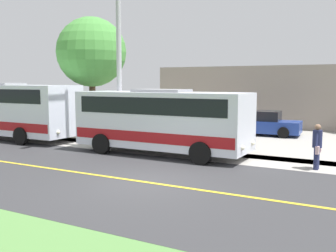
# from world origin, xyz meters

# --- Properties ---
(ground_plane) EXTENTS (120.00, 120.00, 0.00)m
(ground_plane) POSITION_xyz_m (0.00, 0.00, 0.00)
(ground_plane) COLOR #548442
(road_surface) EXTENTS (8.00, 100.00, 0.01)m
(road_surface) POSITION_xyz_m (0.00, 0.00, 0.00)
(road_surface) COLOR #333335
(road_surface) RESTS_ON ground
(sidewalk) EXTENTS (2.40, 100.00, 0.01)m
(sidewalk) POSITION_xyz_m (-5.20, 0.00, 0.00)
(sidewalk) COLOR #9E9991
(sidewalk) RESTS_ON ground
(parking_lot_surface) EXTENTS (14.00, 36.00, 0.01)m
(parking_lot_surface) POSITION_xyz_m (-12.40, 3.00, 0.00)
(parking_lot_surface) COLOR #9E9991
(parking_lot_surface) RESTS_ON ground
(road_centre_line) EXTENTS (0.16, 100.00, 0.00)m
(road_centre_line) POSITION_xyz_m (0.00, 0.00, 0.01)
(road_centre_line) COLOR gold
(road_centre_line) RESTS_ON ground
(shuttle_bus_front) EXTENTS (2.63, 7.84, 2.86)m
(shuttle_bus_front) POSITION_xyz_m (-4.49, -1.95, 1.58)
(shuttle_bus_front) COLOR silver
(shuttle_bus_front) RESTS_ON ground
(pedestrian_with_bags) EXTENTS (0.72, 0.34, 1.66)m
(pedestrian_with_bags) POSITION_xyz_m (-4.60, 4.50, 0.89)
(pedestrian_with_bags) COLOR #1E2347
(pedestrian_with_bags) RESTS_ON ground
(street_light_pole) EXTENTS (1.97, 0.24, 8.80)m
(street_light_pole) POSITION_xyz_m (-4.89, -4.55, 4.81)
(street_light_pole) COLOR #9E9EA3
(street_light_pole) RESTS_ON ground
(parked_car_near) EXTENTS (2.26, 4.52, 1.45)m
(parked_car_near) POSITION_xyz_m (-12.84, 0.18, 0.69)
(parked_car_near) COLOR navy
(parked_car_near) RESTS_ON ground
(tree_curbside) EXTENTS (3.94, 3.94, 6.82)m
(tree_curbside) POSITION_xyz_m (-7.40, -8.18, 4.83)
(tree_curbside) COLOR #4C3826
(tree_curbside) RESTS_ON ground
(commercial_building) EXTENTS (10.00, 22.86, 4.27)m
(commercial_building) POSITION_xyz_m (-21.40, 2.56, 2.13)
(commercial_building) COLOR gray
(commercial_building) RESTS_ON ground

